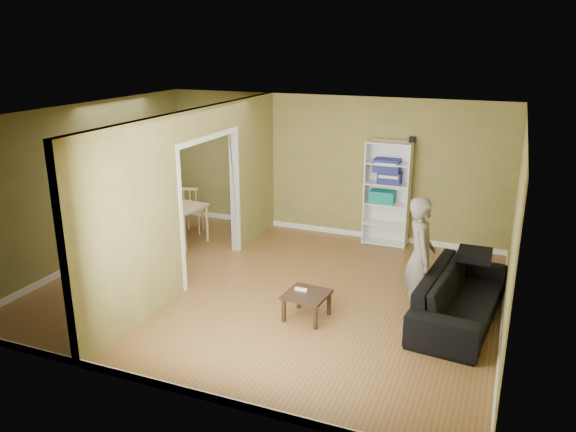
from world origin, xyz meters
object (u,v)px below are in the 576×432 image
(dining_table, at_px, (172,209))
(chair_far, at_px, (193,209))
(sofa, at_px, (461,289))
(coffee_table, at_px, (307,297))
(chair_left, at_px, (137,214))
(chair_near, at_px, (154,225))
(person, at_px, (421,247))
(bookshelf, at_px, (388,193))

(dining_table, xyz_separation_m, chair_far, (0.05, 0.62, -0.17))
(sofa, xyz_separation_m, coffee_table, (-1.88, -0.74, -0.12))
(chair_left, relative_size, chair_near, 0.91)
(sofa, bearing_deg, person, 97.71)
(bookshelf, bearing_deg, sofa, -58.48)
(sofa, height_order, dining_table, sofa)
(person, bearing_deg, sofa, -105.00)
(bookshelf, distance_m, dining_table, 3.89)
(chair_near, bearing_deg, coffee_table, -28.34)
(chair_far, bearing_deg, dining_table, 69.35)
(chair_left, bearing_deg, person, 88.03)
(person, xyz_separation_m, dining_table, (-4.62, 1.14, -0.32))
(bookshelf, distance_m, chair_far, 3.68)
(sofa, distance_m, dining_table, 5.29)
(person, relative_size, chair_left, 2.14)
(person, distance_m, coffee_table, 1.64)
(person, height_order, chair_far, person)
(person, relative_size, chair_near, 1.94)
(person, bearing_deg, chair_near, 66.03)
(person, bearing_deg, coffee_table, 101.75)
(person, height_order, bookshelf, person)
(bookshelf, relative_size, chair_near, 1.90)
(bookshelf, relative_size, coffee_table, 3.45)
(coffee_table, distance_m, chair_far, 4.08)
(chair_far, bearing_deg, bookshelf, 176.76)
(person, bearing_deg, chair_far, 52.15)
(coffee_table, height_order, chair_far, chair_far)
(sofa, xyz_separation_m, chair_left, (-5.92, 1.11, 0.02))
(dining_table, relative_size, chair_far, 1.23)
(sofa, bearing_deg, coffee_table, 117.39)
(dining_table, height_order, chair_left, chair_left)
(coffee_table, relative_size, chair_far, 0.59)
(person, distance_m, chair_near, 4.68)
(chair_left, xyz_separation_m, chair_near, (0.75, -0.54, 0.04))
(dining_table, bearing_deg, sofa, -12.31)
(person, bearing_deg, bookshelf, 4.77)
(coffee_table, xyz_separation_m, chair_near, (-3.29, 1.31, 0.18))
(person, height_order, chair_near, person)
(coffee_table, height_order, dining_table, dining_table)
(coffee_table, distance_m, chair_left, 4.45)
(sofa, height_order, bookshelf, bookshelf)
(person, distance_m, chair_left, 5.51)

